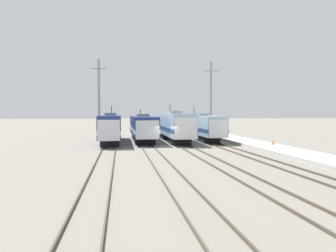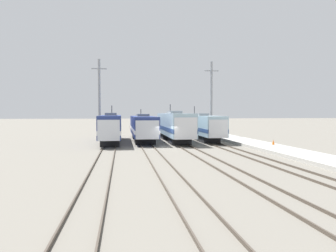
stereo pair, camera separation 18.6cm
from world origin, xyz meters
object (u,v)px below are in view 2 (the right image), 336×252
catenary_tower_left (99,98)px  traffic_cone (273,142)px  locomotive_far_left (111,127)px  catenary_tower_right (211,99)px  locomotive_far_right (201,126)px  locomotive_center_right (175,126)px  locomotive_center_left (143,127)px

catenary_tower_left → traffic_cone: 27.23m
locomotive_far_left → catenary_tower_right: bearing=24.4°
catenary_tower_left → locomotive_far_right: bearing=-13.5°
locomotive_center_right → catenary_tower_left: (-11.00, 6.16, 4.15)m
locomotive_far_left → locomotive_far_right: locomotive_far_right is taller
locomotive_center_left → catenary_tower_right: (11.59, 4.71, 4.35)m
catenary_tower_left → traffic_cone: catenary_tower_left is taller
locomotive_far_right → traffic_cone: size_ratio=33.27×
locomotive_far_left → catenary_tower_right: catenary_tower_right is taller
locomotive_center_right → traffic_cone: bearing=-44.8°
catenary_tower_left → traffic_cone: bearing=-37.5°
catenary_tower_left → catenary_tower_right: bearing=0.0°
locomotive_center_left → catenary_tower_left: bearing=144.1°
locomotive_far_left → catenary_tower_left: size_ratio=1.35×
locomotive_center_right → catenary_tower_left: 13.27m
locomotive_center_right → catenary_tower_left: bearing=150.7°
locomotive_far_left → traffic_cone: 21.13m
locomotive_center_left → locomotive_far_right: bearing=6.2°
locomotive_far_left → locomotive_far_right: bearing=14.8°
catenary_tower_right → traffic_cone: size_ratio=21.73×
locomotive_far_left → locomotive_center_right: locomotive_center_right is taller
locomotive_far_left → catenary_tower_right: size_ratio=1.35×
catenary_tower_right → locomotive_center_left: bearing=-157.9°
locomotive_center_left → traffic_cone: (14.61, -11.49, -1.39)m
locomotive_far_left → locomotive_far_right: 13.93m
locomotive_far_left → traffic_cone: size_ratio=29.25×
catenary_tower_right → locomotive_far_left: bearing=-155.6°
locomotive_center_right → locomotive_far_right: locomotive_center_right is taller
locomotive_far_left → locomotive_center_right: bearing=7.1°
locomotive_far_right → traffic_cone: locomotive_far_right is taller
locomotive_center_right → catenary_tower_left: size_ratio=1.41×
locomotive_far_right → catenary_tower_right: size_ratio=1.53×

